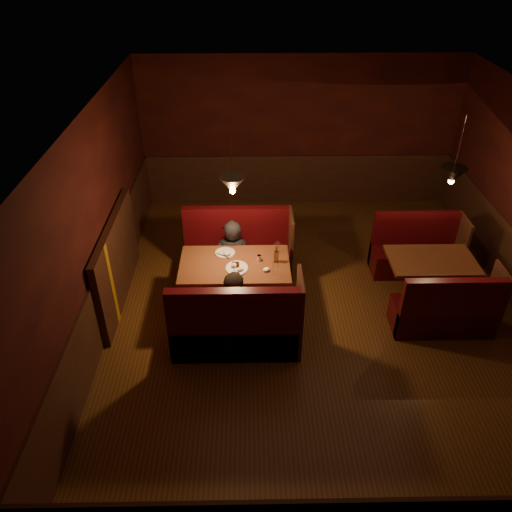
{
  "coord_description": "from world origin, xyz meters",
  "views": [
    {
      "loc": [
        -0.98,
        -5.66,
        4.83
      ],
      "look_at": [
        -0.88,
        0.08,
        0.95
      ],
      "focal_mm": 35.0,
      "sensor_mm": 36.0,
      "label": 1
    }
  ],
  "objects_px": {
    "main_bench_near": "(237,330)",
    "second_table": "(430,269)",
    "main_bench_far": "(238,256)",
    "diner_a": "(232,245)",
    "second_bench_far": "(415,253)",
    "second_bench_near": "(446,314)",
    "diner_b": "(237,297)",
    "main_table": "(236,274)"
  },
  "relations": [
    {
      "from": "second_table",
      "to": "diner_b",
      "type": "bearing_deg",
      "value": -163.91
    },
    {
      "from": "second_bench_near",
      "to": "diner_b",
      "type": "relative_size",
      "value": 0.99
    },
    {
      "from": "second_bench_far",
      "to": "diner_b",
      "type": "bearing_deg",
      "value": -151.3
    },
    {
      "from": "main_bench_far",
      "to": "main_bench_near",
      "type": "relative_size",
      "value": 1.0
    },
    {
      "from": "second_table",
      "to": "main_bench_far",
      "type": "bearing_deg",
      "value": 167.12
    },
    {
      "from": "main_bench_far",
      "to": "main_table",
      "type": "bearing_deg",
      "value": -91.19
    },
    {
      "from": "diner_a",
      "to": "diner_b",
      "type": "distance_m",
      "value": 1.17
    },
    {
      "from": "second_bench_near",
      "to": "second_table",
      "type": "bearing_deg",
      "value": 92.2
    },
    {
      "from": "main_bench_far",
      "to": "diner_a",
      "type": "bearing_deg",
      "value": -105.25
    },
    {
      "from": "main_bench_near",
      "to": "diner_a",
      "type": "xyz_separation_m",
      "value": [
        -0.08,
        1.45,
        0.4
      ]
    },
    {
      "from": "second_table",
      "to": "diner_a",
      "type": "distance_m",
      "value": 2.96
    },
    {
      "from": "diner_a",
      "to": "second_bench_near",
      "type": "bearing_deg",
      "value": 160.13
    },
    {
      "from": "second_bench_near",
      "to": "diner_b",
      "type": "distance_m",
      "value": 2.9
    },
    {
      "from": "main_table",
      "to": "diner_a",
      "type": "bearing_deg",
      "value": 96.46
    },
    {
      "from": "main_bench_far",
      "to": "second_bench_near",
      "type": "distance_m",
      "value": 3.2
    },
    {
      "from": "main_bench_far",
      "to": "second_bench_far",
      "type": "xyz_separation_m",
      "value": [
        2.88,
        0.1,
        -0.05
      ]
    },
    {
      "from": "second_table",
      "to": "second_bench_near",
      "type": "xyz_separation_m",
      "value": [
        0.03,
        -0.75,
        -0.21
      ]
    },
    {
      "from": "second_bench_near",
      "to": "main_bench_far",
      "type": "bearing_deg",
      "value": 153.98
    },
    {
      "from": "main_bench_near",
      "to": "second_bench_far",
      "type": "xyz_separation_m",
      "value": [
        2.88,
        1.85,
        -0.05
      ]
    },
    {
      "from": "main_bench_near",
      "to": "second_bench_near",
      "type": "xyz_separation_m",
      "value": [
        2.88,
        0.35,
        -0.05
      ]
    },
    {
      "from": "main_table",
      "to": "main_bench_far",
      "type": "relative_size",
      "value": 0.91
    },
    {
      "from": "main_bench_near",
      "to": "second_bench_far",
      "type": "relative_size",
      "value": 1.22
    },
    {
      "from": "main_bench_near",
      "to": "diner_b",
      "type": "height_order",
      "value": "diner_b"
    },
    {
      "from": "second_bench_far",
      "to": "diner_b",
      "type": "xyz_separation_m",
      "value": [
        -2.88,
        -1.57,
        0.38
      ]
    },
    {
      "from": "second_bench_far",
      "to": "second_bench_near",
      "type": "bearing_deg",
      "value": -90.0
    },
    {
      "from": "second_bench_far",
      "to": "diner_a",
      "type": "relative_size",
      "value": 0.91
    },
    {
      "from": "main_table",
      "to": "second_bench_near",
      "type": "height_order",
      "value": "main_table"
    },
    {
      "from": "second_bench_far",
      "to": "diner_a",
      "type": "height_order",
      "value": "diner_a"
    },
    {
      "from": "main_bench_near",
      "to": "main_table",
      "type": "bearing_deg",
      "value": 91.18
    },
    {
      "from": "main_table",
      "to": "diner_a",
      "type": "relative_size",
      "value": 1.0
    },
    {
      "from": "main_table",
      "to": "diner_b",
      "type": "xyz_separation_m",
      "value": [
        0.02,
        -0.6,
        0.06
      ]
    },
    {
      "from": "main_bench_far",
      "to": "diner_a",
      "type": "relative_size",
      "value": 1.11
    },
    {
      "from": "main_bench_near",
      "to": "second_bench_far",
      "type": "distance_m",
      "value": 3.42
    },
    {
      "from": "main_bench_near",
      "to": "second_table",
      "type": "bearing_deg",
      "value": 21.09
    },
    {
      "from": "main_bench_near",
      "to": "second_bench_near",
      "type": "distance_m",
      "value": 2.9
    },
    {
      "from": "second_table",
      "to": "main_bench_near",
      "type": "bearing_deg",
      "value": -158.91
    },
    {
      "from": "second_bench_near",
      "to": "diner_a",
      "type": "bearing_deg",
      "value": 159.6
    },
    {
      "from": "second_bench_far",
      "to": "diner_a",
      "type": "xyz_separation_m",
      "value": [
        -2.96,
        -0.4,
        0.45
      ]
    },
    {
      "from": "main_bench_near",
      "to": "second_bench_near",
      "type": "bearing_deg",
      "value": 6.85
    },
    {
      "from": "second_table",
      "to": "diner_a",
      "type": "bearing_deg",
      "value": 173.23
    },
    {
      "from": "main_bench_near",
      "to": "diner_b",
      "type": "distance_m",
      "value": 0.43
    },
    {
      "from": "main_bench_near",
      "to": "main_bench_far",
      "type": "bearing_deg",
      "value": 90.0
    }
  ]
}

